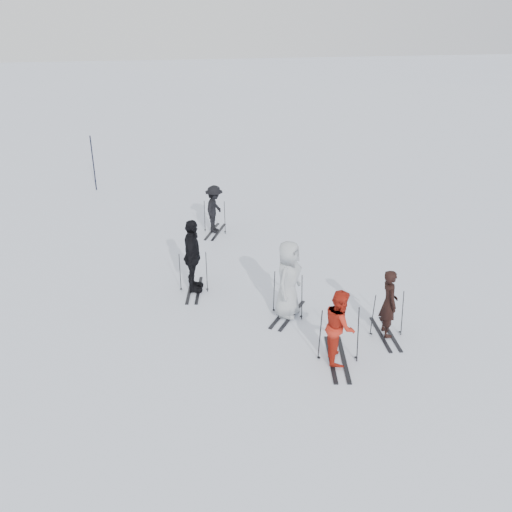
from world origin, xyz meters
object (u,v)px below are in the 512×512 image
Objects in this scene: skier_red at (340,327)px; skier_grey at (288,280)px; skier_uphill_far at (214,210)px; piste_marker at (93,163)px; skier_near_dark at (389,304)px; skier_uphill_left at (193,257)px.

skier_grey reaches higher than skier_red.
skier_uphill_far is 6.85m from piste_marker.
skier_near_dark is 0.98× the size of skier_red.
skier_red is 0.76× the size of piste_marker.
skier_near_dark is at bearing -86.59° from skier_grey.
skier_near_dark is at bearing -114.87° from skier_uphill_left.
skier_near_dark is 7.73m from skier_uphill_far.
skier_uphill_far is (-3.40, 6.94, -0.03)m from skier_near_dark.
skier_red is at bearing -132.82° from skier_uphill_left.
skier_near_dark is 5.21m from skier_uphill_left.
piste_marker reaches higher than skier_near_dark.
skier_uphill_left reaches higher than skier_grey.
piste_marker is (-3.44, 9.30, 0.11)m from skier_uphill_left.
skier_grey is at bearing -145.16° from skier_uphill_far.
piste_marker is (-7.78, 12.19, 0.29)m from skier_near_dark.
skier_near_dark reaches higher than skier_uphill_far.
skier_red is (-1.41, -0.80, 0.02)m from skier_near_dark.
skier_red is 1.06× the size of skier_uphill_far.
skier_uphill_left is 4.17m from skier_uphill_far.
skier_uphill_left is (-2.23, 1.64, 0.02)m from skier_grey.
skier_grey reaches higher than skier_near_dark.
skier_uphill_far is (-1.29, 5.70, -0.18)m from skier_grey.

